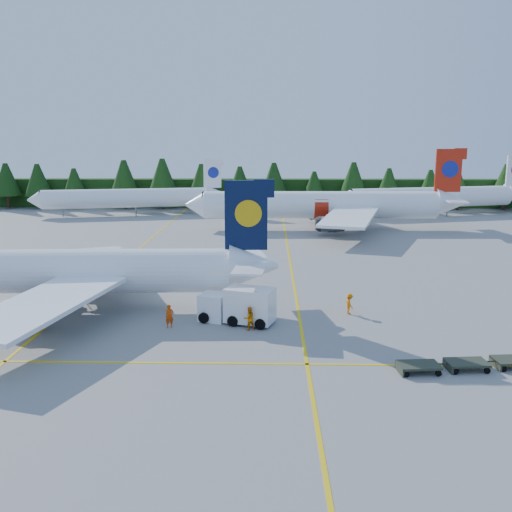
{
  "coord_description": "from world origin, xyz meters",
  "views": [
    {
      "loc": [
        3.49,
        -41.12,
        14.46
      ],
      "look_at": [
        2.22,
        12.08,
        3.5
      ],
      "focal_mm": 40.0,
      "sensor_mm": 36.0,
      "label": 1
    }
  ],
  "objects_px": {
    "airliner_navy": "(34,272)",
    "service_truck": "(237,305)",
    "airstairs": "(49,297)",
    "airliner_red": "(316,205)"
  },
  "relations": [
    {
      "from": "airliner_navy",
      "to": "service_truck",
      "type": "xyz_separation_m",
      "value": [
        17.52,
        -3.01,
        -1.89
      ]
    },
    {
      "from": "airstairs",
      "to": "airliner_red",
      "type": "bearing_deg",
      "value": 65.23
    },
    {
      "from": "airliner_navy",
      "to": "airstairs",
      "type": "xyz_separation_m",
      "value": [
        0.77,
        0.95,
        -2.48
      ]
    },
    {
      "from": "airliner_navy",
      "to": "service_truck",
      "type": "distance_m",
      "value": 17.87
    },
    {
      "from": "airliner_navy",
      "to": "service_truck",
      "type": "height_order",
      "value": "airliner_navy"
    },
    {
      "from": "airliner_navy",
      "to": "service_truck",
      "type": "bearing_deg",
      "value": -12.29
    },
    {
      "from": "airliner_navy",
      "to": "airliner_red",
      "type": "height_order",
      "value": "airliner_red"
    },
    {
      "from": "airliner_navy",
      "to": "airliner_red",
      "type": "bearing_deg",
      "value": 56.25
    },
    {
      "from": "airliner_navy",
      "to": "airstairs",
      "type": "relative_size",
      "value": 6.18
    },
    {
      "from": "airliner_red",
      "to": "airstairs",
      "type": "relative_size",
      "value": 7.2
    }
  ]
}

